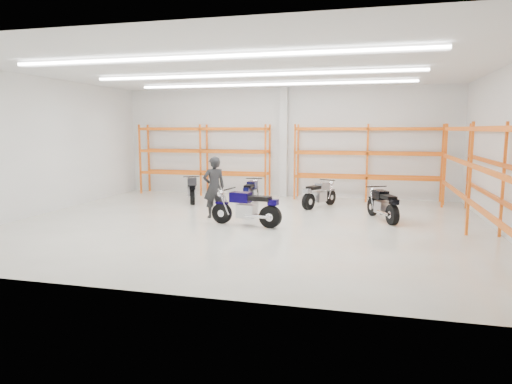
% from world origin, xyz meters
% --- Properties ---
extents(ground, '(14.00, 14.00, 0.00)m').
position_xyz_m(ground, '(0.00, 0.00, 0.00)').
color(ground, beige).
rests_on(ground, ground).
extents(room_shell, '(14.02, 12.02, 4.51)m').
position_xyz_m(room_shell, '(0.00, 0.03, 3.28)').
color(room_shell, silver).
rests_on(room_shell, ground).
extents(motorcycle_main, '(2.19, 0.80, 1.08)m').
position_xyz_m(motorcycle_main, '(0.15, -0.29, 0.51)').
color(motorcycle_main, black).
rests_on(motorcycle_main, ground).
extents(motorcycle_back_a, '(1.05, 1.93, 1.04)m').
position_xyz_m(motorcycle_back_a, '(-3.09, 3.30, 0.50)').
color(motorcycle_back_a, black).
rests_on(motorcycle_back_a, ground).
extents(motorcycle_back_b, '(0.64, 1.92, 0.94)m').
position_xyz_m(motorcycle_back_b, '(-0.77, 3.39, 0.44)').
color(motorcycle_back_b, black).
rests_on(motorcycle_back_b, ground).
extents(motorcycle_back_c, '(1.05, 1.82, 0.97)m').
position_xyz_m(motorcycle_back_c, '(1.75, 3.36, 0.46)').
color(motorcycle_back_c, black).
rests_on(motorcycle_back_c, ground).
extents(motorcycle_back_d, '(0.99, 1.94, 1.01)m').
position_xyz_m(motorcycle_back_d, '(3.97, 1.47, 0.47)').
color(motorcycle_back_d, black).
rests_on(motorcycle_back_d, ground).
extents(standing_man, '(0.85, 0.79, 1.95)m').
position_xyz_m(standing_man, '(-1.25, 0.68, 0.97)').
color(standing_man, black).
rests_on(standing_man, ground).
extents(structural_column, '(0.32, 0.32, 4.50)m').
position_xyz_m(structural_column, '(0.00, 5.82, 2.25)').
color(structural_column, white).
rests_on(structural_column, ground).
extents(pallet_racking_back_left, '(5.67, 0.87, 3.00)m').
position_xyz_m(pallet_racking_back_left, '(-3.40, 5.48, 1.79)').
color(pallet_racking_back_left, '#FF4D14').
rests_on(pallet_racking_back_left, ground).
extents(pallet_racking_back_right, '(5.67, 0.87, 3.00)m').
position_xyz_m(pallet_racking_back_right, '(3.40, 5.48, 1.79)').
color(pallet_racking_back_right, '#FF4D14').
rests_on(pallet_racking_back_right, ground).
extents(pallet_racking_side, '(0.87, 9.07, 3.00)m').
position_xyz_m(pallet_racking_side, '(6.48, 0.00, 1.81)').
color(pallet_racking_side, '#FF4D14').
rests_on(pallet_racking_side, ground).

